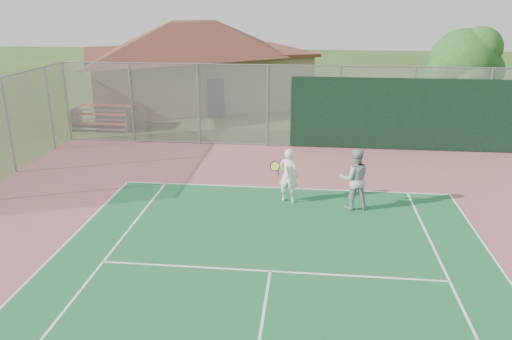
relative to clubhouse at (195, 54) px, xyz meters
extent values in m
cylinder|color=gray|center=(-3.81, -9.00, -1.17)|extent=(0.08, 0.08, 3.50)
cylinder|color=gray|center=(-0.81, -9.00, -1.17)|extent=(0.08, 0.08, 3.50)
cylinder|color=gray|center=(2.19, -9.00, -1.17)|extent=(0.08, 0.08, 3.50)
cylinder|color=gray|center=(5.19, -9.00, -1.17)|extent=(0.08, 0.08, 3.50)
cylinder|color=gray|center=(8.19, -9.00, -1.17)|extent=(0.08, 0.08, 3.50)
cylinder|color=gray|center=(11.19, -9.00, -1.17)|extent=(0.08, 0.08, 3.50)
cylinder|color=gray|center=(14.19, -9.00, -1.17)|extent=(0.08, 0.08, 3.50)
cylinder|color=gray|center=(6.19, -9.00, 0.58)|extent=(20.00, 0.05, 0.05)
cylinder|color=gray|center=(6.19, -9.00, -2.87)|extent=(20.00, 0.05, 0.05)
cube|color=#999EA0|center=(6.19, -9.00, -1.17)|extent=(20.00, 0.02, 3.50)
cube|color=black|center=(11.19, -9.05, -1.37)|extent=(10.00, 0.04, 3.00)
cylinder|color=gray|center=(-3.81, -10.50, -1.17)|extent=(0.08, 0.08, 3.50)
cylinder|color=gray|center=(-3.81, -13.50, -1.17)|extent=(0.08, 0.08, 3.50)
cube|color=#999EA0|center=(-3.81, -13.50, -1.17)|extent=(0.02, 9.00, 3.50)
cube|color=tan|center=(0.00, 0.00, -1.41)|extent=(14.37, 12.36, 3.03)
cube|color=brown|center=(0.00, 0.00, 0.16)|extent=(15.04, 13.03, 0.18)
pyramid|color=brown|center=(0.00, 0.00, 1.92)|extent=(15.81, 13.60, 1.82)
cube|color=black|center=(2.02, -4.07, -1.86)|extent=(0.91, 0.06, 2.12)
cube|color=#B62E2A|center=(-3.07, -7.28, -2.58)|extent=(2.95, 0.28, 0.05)
cube|color=#B2B5BA|center=(-3.07, -7.53, -2.77)|extent=(2.95, 0.25, 0.04)
cube|color=#B62E2A|center=(-3.07, -6.74, -2.23)|extent=(2.95, 0.28, 0.05)
cube|color=#B2B5BA|center=(-3.07, -6.99, -2.43)|extent=(2.95, 0.25, 0.04)
cube|color=#B62E2A|center=(-3.07, -6.20, -1.89)|extent=(2.95, 0.28, 0.05)
cube|color=#B2B5BA|center=(-3.07, -6.45, -2.08)|extent=(2.95, 0.25, 0.04)
cube|color=#B2B5BA|center=(-4.45, -6.74, -2.38)|extent=(0.06, 1.77, 1.08)
cube|color=#B2B5BA|center=(-1.69, -6.74, -2.38)|extent=(0.06, 1.77, 1.08)
cylinder|color=#342013|center=(13.72, -6.60, -1.60)|extent=(0.34, 0.34, 2.64)
sphere|color=#1F5019|center=(13.72, -6.60, 0.47)|extent=(3.02, 3.02, 3.02)
sphere|color=#1F5019|center=(14.56, -6.31, 0.09)|extent=(2.07, 2.07, 2.07)
sphere|color=#1F5019|center=(12.96, -6.97, 0.00)|extent=(1.89, 1.89, 1.89)
sphere|color=#1F5019|center=(13.90, -7.44, -0.09)|extent=(1.70, 1.70, 1.70)
sphere|color=#1F5019|center=(13.43, -5.84, 0.28)|extent=(1.89, 1.89, 1.89)
sphere|color=#1F5019|center=(14.28, -6.78, 1.13)|extent=(1.89, 1.89, 1.89)
imported|color=white|center=(6.41, -15.25, -2.05)|extent=(0.72, 0.57, 1.74)
imported|color=#A2A4A7|center=(8.41, -15.56, -1.97)|extent=(1.01, 0.83, 1.89)
camera|label=1|loc=(6.98, -29.94, 3.24)|focal=35.00mm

